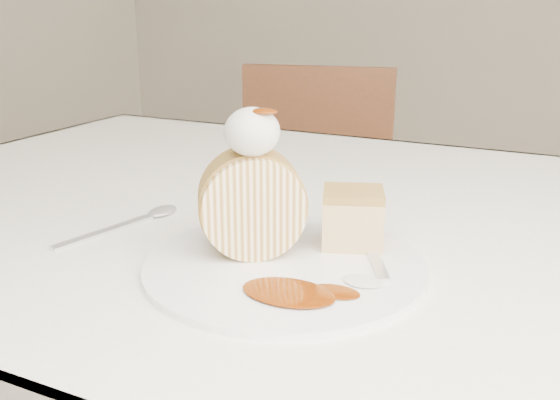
% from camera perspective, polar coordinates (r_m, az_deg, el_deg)
% --- Properties ---
extents(table, '(1.40, 0.90, 0.75)m').
position_cam_1_polar(table, '(0.83, 4.23, -6.82)').
color(table, white).
rests_on(table, ground).
extents(chair_far, '(0.47, 0.47, 0.85)m').
position_cam_1_polar(chair_far, '(1.81, 3.91, 0.91)').
color(chair_far, brown).
rests_on(chair_far, ground).
extents(plate, '(0.36, 0.36, 0.01)m').
position_cam_1_polar(plate, '(0.63, 0.43, -5.97)').
color(plate, white).
rests_on(plate, table).
extents(roulade_slice, '(0.12, 0.11, 0.10)m').
position_cam_1_polar(roulade_slice, '(0.63, -2.55, -0.35)').
color(roulade_slice, '#FFE7B1').
rests_on(roulade_slice, plate).
extents(cake_chunk, '(0.08, 0.08, 0.05)m').
position_cam_1_polar(cake_chunk, '(0.67, 6.65, -1.94)').
color(cake_chunk, '#AC8441').
rests_on(cake_chunk, plate).
extents(whipped_cream, '(0.05, 0.05, 0.05)m').
position_cam_1_polar(whipped_cream, '(0.60, -2.56, 6.25)').
color(whipped_cream, silver).
rests_on(whipped_cream, roulade_slice).
extents(caramel_drizzle, '(0.03, 0.02, 0.01)m').
position_cam_1_polar(caramel_drizzle, '(0.59, -1.50, 8.67)').
color(caramel_drizzle, '#662504').
rests_on(caramel_drizzle, whipped_cream).
extents(caramel_pool, '(0.10, 0.08, 0.00)m').
position_cam_1_polar(caramel_pool, '(0.56, 0.77, -8.42)').
color(caramel_pool, '#662504').
rests_on(caramel_pool, plate).
extents(fork, '(0.10, 0.16, 0.00)m').
position_cam_1_polar(fork, '(0.64, 8.60, -5.02)').
color(fork, silver).
rests_on(fork, plate).
extents(spoon, '(0.06, 0.17, 0.00)m').
position_cam_1_polar(spoon, '(0.75, -15.78, -2.82)').
color(spoon, silver).
rests_on(spoon, table).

